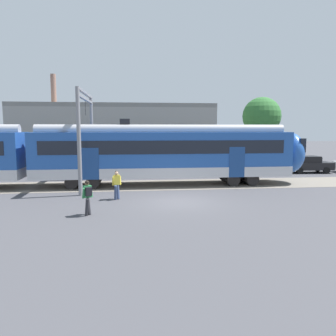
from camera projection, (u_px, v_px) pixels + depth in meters
ground_plane at (178, 202)px, 18.18m from camera, size 160.00×160.00×0.00m
track_bed at (4, 188)px, 22.50m from camera, size 80.00×4.40×0.01m
commuter_train at (40, 155)px, 22.49m from camera, size 38.05×3.07×4.73m
pedestrian_green at (88, 195)px, 15.27m from camera, size 0.51×0.71×1.67m
pedestrian_yellow at (117, 182)px, 18.72m from camera, size 0.54×0.68×1.67m
parked_car_black at (309, 164)px, 29.98m from camera, size 4.07×1.90×1.54m
catenary_gantry at (86, 125)px, 22.58m from camera, size 0.24×6.64×6.53m
background_building at (115, 137)px, 32.47m from camera, size 19.27×5.00×9.20m
street_tree_right at (262, 116)px, 34.22m from camera, size 3.96×3.96×7.30m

